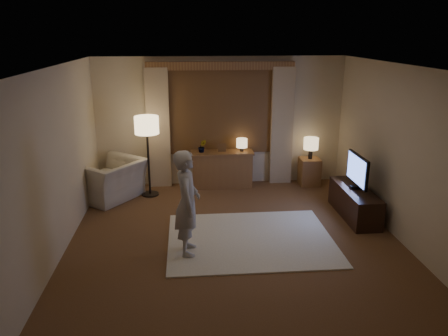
{
  "coord_description": "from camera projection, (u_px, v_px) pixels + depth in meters",
  "views": [
    {
      "loc": [
        -0.69,
        -5.96,
        3.05
      ],
      "look_at": [
        -0.12,
        0.6,
        0.99
      ],
      "focal_mm": 35.0,
      "sensor_mm": 36.0,
      "label": 1
    }
  ],
  "objects": [
    {
      "name": "room",
      "position": [
        232.0,
        148.0,
        6.71
      ],
      "size": [
        5.04,
        5.54,
        2.64
      ],
      "color": "brown",
      "rests_on": "ground"
    },
    {
      "name": "rug",
      "position": [
        250.0,
        239.0,
        6.69
      ],
      "size": [
        2.5,
        2.0,
        0.02
      ],
      "primitive_type": "cube",
      "color": "#EDE6C8",
      "rests_on": "floor"
    },
    {
      "name": "sideboard",
      "position": [
        222.0,
        170.0,
        8.91
      ],
      "size": [
        1.2,
        0.4,
        0.7
      ],
      "primitive_type": "cube",
      "color": "brown",
      "rests_on": "floor"
    },
    {
      "name": "picture_frame",
      "position": [
        222.0,
        149.0,
        8.77
      ],
      "size": [
        0.16,
        0.02,
        0.2
      ],
      "primitive_type": "cube",
      "color": "brown",
      "rests_on": "sideboard"
    },
    {
      "name": "plant",
      "position": [
        202.0,
        147.0,
        8.72
      ],
      "size": [
        0.17,
        0.13,
        0.3
      ],
      "primitive_type": "imported",
      "color": "#999999",
      "rests_on": "sideboard"
    },
    {
      "name": "table_lamp_sideboard",
      "position": [
        242.0,
        144.0,
        8.78
      ],
      "size": [
        0.22,
        0.22,
        0.3
      ],
      "color": "black",
      "rests_on": "sideboard"
    },
    {
      "name": "floor_lamp",
      "position": [
        147.0,
        130.0,
        8.14
      ],
      "size": [
        0.45,
        0.45,
        1.55
      ],
      "color": "black",
      "rests_on": "floor"
    },
    {
      "name": "armchair",
      "position": [
        110.0,
        180.0,
        8.24
      ],
      "size": [
        1.49,
        1.52,
        0.74
      ],
      "primitive_type": "imported",
      "rotation": [
        0.0,
        0.0,
        -2.21
      ],
      "color": "beige",
      "rests_on": "floor"
    },
    {
      "name": "side_table",
      "position": [
        309.0,
        172.0,
        9.03
      ],
      "size": [
        0.4,
        0.4,
        0.56
      ],
      "primitive_type": "cube",
      "color": "brown",
      "rests_on": "floor"
    },
    {
      "name": "table_lamp_side",
      "position": [
        311.0,
        144.0,
        8.86
      ],
      "size": [
        0.3,
        0.3,
        0.44
      ],
      "color": "black",
      "rests_on": "side_table"
    },
    {
      "name": "tv_stand",
      "position": [
        354.0,
        202.0,
        7.48
      ],
      "size": [
        0.45,
        1.4,
        0.5
      ],
      "primitive_type": "cube",
      "color": "black",
      "rests_on": "floor"
    },
    {
      "name": "tv",
      "position": [
        357.0,
        170.0,
        7.31
      ],
      "size": [
        0.2,
        0.82,
        0.59
      ],
      "color": "black",
      "rests_on": "tv_stand"
    },
    {
      "name": "person",
      "position": [
        187.0,
        203.0,
        6.06
      ],
      "size": [
        0.37,
        0.56,
        1.51
      ],
      "primitive_type": "imported",
      "rotation": [
        0.0,
        0.0,
        1.55
      ],
      "color": "#B6B0A8",
      "rests_on": "rug"
    }
  ]
}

